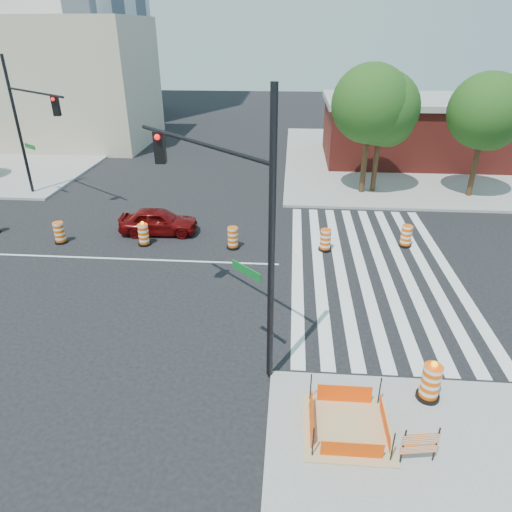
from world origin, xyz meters
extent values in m
plane|color=black|center=(0.00, 0.00, 0.00)|extent=(120.00, 120.00, 0.00)
cube|color=gray|center=(18.00, 18.00, 0.07)|extent=(22.00, 22.00, 0.15)
cube|color=silver|center=(7.80, 0.00, 0.01)|extent=(0.45, 13.50, 0.01)
cube|color=silver|center=(8.70, 0.00, 0.01)|extent=(0.45, 13.50, 0.01)
cube|color=silver|center=(9.60, 0.00, 0.01)|extent=(0.45, 13.50, 0.01)
cube|color=silver|center=(10.50, 0.00, 0.01)|extent=(0.45, 13.50, 0.01)
cube|color=silver|center=(11.40, 0.00, 0.01)|extent=(0.45, 13.50, 0.01)
cube|color=silver|center=(12.30, 0.00, 0.01)|extent=(0.45, 13.50, 0.01)
cube|color=silver|center=(13.20, 0.00, 0.01)|extent=(0.45, 13.50, 0.01)
cube|color=silver|center=(14.10, 0.00, 0.01)|extent=(0.45, 13.50, 0.01)
cube|color=silver|center=(0.00, 0.00, 0.01)|extent=(14.00, 0.12, 0.01)
cube|color=tan|center=(9.00, -9.00, 0.17)|extent=(2.20, 2.20, 0.05)
cube|color=#FF4705|center=(9.00, -9.90, 0.43)|extent=(1.44, 0.02, 0.55)
cube|color=#FF4705|center=(9.00, -8.10, 0.43)|extent=(1.44, 0.02, 0.55)
cube|color=#FF4705|center=(8.10, -9.00, 0.43)|extent=(0.02, 1.44, 0.55)
cube|color=#FF4705|center=(9.90, -9.00, 0.43)|extent=(0.02, 1.44, 0.55)
cylinder|color=black|center=(8.10, -9.90, 0.60)|extent=(0.04, 0.04, 0.90)
cylinder|color=black|center=(9.90, -9.90, 0.60)|extent=(0.04, 0.04, 0.90)
cylinder|color=black|center=(8.10, -8.10, 0.60)|extent=(0.04, 0.04, 0.90)
cylinder|color=black|center=(9.90, -8.10, 0.60)|extent=(0.04, 0.04, 0.90)
cube|color=maroon|center=(18.00, 18.00, 2.10)|extent=(16.00, 8.00, 4.20)
cube|color=gray|center=(18.00, 18.00, 4.40)|extent=(16.50, 8.50, 0.40)
cube|color=#BCAE90|center=(-12.00, 22.00, 5.00)|extent=(14.00, 10.00, 10.00)
imported|color=#5B0708|center=(0.99, 2.89, 0.64)|extent=(3.86, 1.73, 1.29)
cylinder|color=black|center=(6.96, -7.11, 4.13)|extent=(0.18, 0.18, 7.96)
cylinder|color=black|center=(4.81, -5.04, 6.32)|extent=(4.38, 4.23, 0.12)
cube|color=black|center=(3.31, -3.59, 5.82)|extent=(0.32, 0.28, 1.00)
sphere|color=#FF0C0C|center=(3.31, -3.77, 6.17)|extent=(0.18, 0.18, 0.18)
cube|color=#0C591E|center=(6.24, -6.42, 3.14)|extent=(0.89, 0.86, 0.25)
cylinder|color=black|center=(-8.36, 8.19, 4.02)|extent=(0.17, 0.17, 7.73)
cylinder|color=black|center=(-6.01, 6.49, 6.14)|extent=(4.76, 3.50, 0.12)
cube|color=black|center=(-4.37, 5.29, 5.66)|extent=(0.31, 0.27, 0.97)
sphere|color=#FF0C0C|center=(-4.37, 5.11, 6.00)|extent=(0.17, 0.17, 0.17)
cube|color=#0C591E|center=(-7.57, 7.62, 3.05)|extent=(0.96, 0.71, 0.24)
cylinder|color=black|center=(11.28, -7.75, 0.20)|extent=(0.63, 0.63, 0.10)
cylinder|color=#F45405|center=(11.28, -7.75, 0.73)|extent=(0.50, 0.50, 1.00)
sphere|color=#FF990C|center=(11.28, -7.75, 1.30)|extent=(0.17, 0.17, 0.17)
cube|color=#F45405|center=(10.51, -9.84, 0.86)|extent=(0.86, 0.18, 0.29)
cube|color=#F45405|center=(10.51, -9.84, 0.54)|extent=(0.86, 0.18, 0.22)
cylinder|color=black|center=(10.12, -9.90, 0.66)|extent=(0.04, 0.04, 1.02)
cylinder|color=black|center=(10.89, -9.78, 0.66)|extent=(0.04, 0.04, 1.02)
cylinder|color=#382314|center=(11.73, 9.75, 2.36)|extent=(0.33, 0.33, 4.71)
sphere|color=#214714|center=(11.73, 9.75, 5.30)|extent=(4.42, 4.42, 4.42)
sphere|color=#214714|center=(12.25, 10.06, 4.57)|extent=(3.24, 3.24, 3.24)
sphere|color=#214714|center=(11.32, 9.55, 4.86)|extent=(2.95, 2.95, 2.95)
cylinder|color=#382314|center=(12.44, 10.02, 2.24)|extent=(0.30, 0.30, 4.48)
sphere|color=#214714|center=(12.44, 10.02, 5.05)|extent=(4.20, 4.20, 4.20)
sphere|color=#214714|center=(12.91, 10.30, 4.34)|extent=(3.08, 3.08, 3.08)
sphere|color=#214714|center=(12.06, 9.83, 4.63)|extent=(2.80, 2.80, 2.80)
cylinder|color=#382314|center=(18.06, 9.57, 2.23)|extent=(0.32, 0.32, 4.46)
sphere|color=#214714|center=(18.06, 9.57, 5.02)|extent=(4.18, 4.18, 4.18)
sphere|color=#214714|center=(18.56, 9.87, 4.32)|extent=(3.07, 3.07, 3.07)
sphere|color=#214714|center=(17.66, 9.37, 4.60)|extent=(2.79, 2.79, 2.79)
cylinder|color=black|center=(-3.37, 1.45, 0.05)|extent=(0.60, 0.60, 0.10)
cylinder|color=#F45405|center=(-3.37, 1.45, 0.55)|extent=(0.48, 0.48, 0.95)
cylinder|color=black|center=(0.64, 1.53, 0.05)|extent=(0.60, 0.60, 0.10)
cylinder|color=#F45405|center=(0.64, 1.53, 0.55)|extent=(0.48, 0.48, 0.95)
sphere|color=#FF990C|center=(0.64, 1.53, 1.10)|extent=(0.16, 0.16, 0.16)
cylinder|color=black|center=(4.83, 1.50, 0.05)|extent=(0.60, 0.60, 0.10)
cylinder|color=#F45405|center=(4.83, 1.50, 0.55)|extent=(0.48, 0.48, 0.95)
cylinder|color=black|center=(9.05, 1.59, 0.05)|extent=(0.60, 0.60, 0.10)
cylinder|color=#F45405|center=(9.05, 1.59, 0.55)|extent=(0.48, 0.48, 0.95)
cylinder|color=black|center=(12.81, 2.33, 0.05)|extent=(0.60, 0.60, 0.10)
cylinder|color=#F45405|center=(12.81, 2.33, 0.55)|extent=(0.48, 0.48, 0.95)
camera|label=1|loc=(7.37, -17.41, 9.13)|focal=32.00mm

